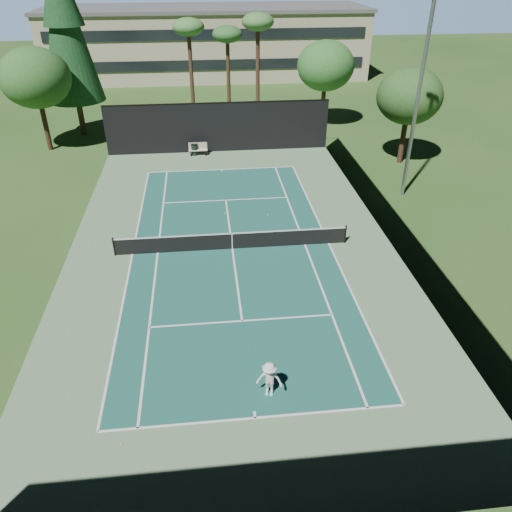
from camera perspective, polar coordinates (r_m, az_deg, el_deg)
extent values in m
plane|color=#2B4F1D|center=(27.83, -2.72, 0.81)|extent=(160.00, 160.00, 0.00)
cube|color=#63855D|center=(27.83, -2.72, 0.82)|extent=(18.00, 32.00, 0.01)
cube|color=#1B594F|center=(27.82, -2.72, 0.83)|extent=(10.97, 23.77, 0.01)
cube|color=white|center=(18.62, -0.09, -18.02)|extent=(10.97, 0.10, 0.01)
cube|color=white|center=(38.52, -3.95, 9.83)|extent=(10.97, 0.10, 0.01)
cube|color=white|center=(22.56, -1.60, -7.42)|extent=(8.23, 0.10, 0.01)
cube|color=white|center=(33.48, -3.47, 6.40)|extent=(8.23, 0.10, 0.01)
cube|color=white|center=(28.10, -13.94, 0.20)|extent=(0.10, 23.77, 0.01)
cube|color=white|center=(28.60, 8.31, 1.44)|extent=(0.10, 23.77, 0.01)
cube|color=white|center=(27.93, -11.17, 0.36)|extent=(0.10, 23.77, 0.01)
cube|color=white|center=(28.31, 5.62, 1.30)|extent=(0.10, 23.77, 0.01)
cube|color=white|center=(27.82, -2.72, 0.84)|extent=(0.10, 12.80, 0.01)
cube|color=white|center=(18.72, -0.14, -17.67)|extent=(0.10, 0.30, 0.01)
cube|color=white|center=(38.38, -3.94, 9.75)|extent=(0.10, 0.30, 0.01)
cylinder|color=black|center=(27.99, -15.93, 1.02)|extent=(0.10, 0.10, 1.10)
cylinder|color=black|center=(28.58, 10.17, 2.45)|extent=(0.10, 0.10, 1.10)
cube|color=black|center=(27.58, -2.75, 1.70)|extent=(12.80, 0.02, 0.92)
cube|color=white|center=(27.34, -2.77, 2.58)|extent=(12.80, 0.04, 0.07)
cube|color=white|center=(27.58, -2.75, 1.70)|extent=(0.05, 0.03, 0.92)
cube|color=black|center=(41.75, -4.34, 14.43)|extent=(18.00, 0.04, 4.00)
cube|color=black|center=(14.58, 1.82, -25.20)|extent=(18.00, 0.04, 4.00)
cube|color=black|center=(28.74, 15.45, 5.21)|extent=(0.04, 32.00, 4.00)
cube|color=black|center=(27.92, -21.61, 3.26)|extent=(0.04, 32.00, 4.00)
cube|color=black|center=(41.21, -4.45, 17.09)|extent=(18.00, 0.06, 0.06)
imported|color=silver|center=(18.84, 1.55, -13.92)|extent=(1.12, 0.84, 1.54)
sphere|color=#CFD831|center=(18.49, -15.10, -19.99)|extent=(0.06, 0.06, 0.06)
sphere|color=#D3F437|center=(31.67, -3.56, 4.89)|extent=(0.07, 0.07, 0.07)
sphere|color=yellow|center=(31.47, 1.36, 4.76)|extent=(0.07, 0.07, 0.07)
sphere|color=yellow|center=(31.89, -15.78, 3.87)|extent=(0.06, 0.06, 0.06)
cube|color=beige|center=(41.47, -6.64, 11.94)|extent=(1.50, 0.45, 0.05)
cube|color=#BCB79C|center=(41.56, -6.67, 12.42)|extent=(1.50, 0.06, 0.55)
cube|color=black|center=(41.56, -7.46, 11.57)|extent=(0.06, 0.40, 0.42)
cube|color=black|center=(41.55, -5.78, 11.67)|extent=(0.06, 0.40, 0.42)
cylinder|color=black|center=(41.59, -7.05, 11.97)|extent=(0.52, 0.52, 0.90)
cylinder|color=black|center=(41.44, -7.09, 12.58)|extent=(0.56, 0.56, 0.05)
cylinder|color=#4B3720|center=(48.74, -19.41, 15.06)|extent=(0.50, 0.50, 3.60)
cone|color=#163E1C|center=(47.43, -21.05, 23.36)|extent=(4.80, 4.80, 12.00)
cylinder|color=#482F1F|center=(48.93, -7.37, 19.56)|extent=(0.36, 0.36, 8.55)
ellipsoid|color=#3A7032|center=(48.25, -7.75, 24.53)|extent=(2.80, 2.80, 1.54)
cylinder|color=#412F1C|center=(51.05, -3.17, 19.73)|extent=(0.36, 0.36, 7.65)
ellipsoid|color=#2A5B28|center=(50.41, -3.31, 23.99)|extent=(2.80, 2.80, 1.54)
cylinder|color=#492E1F|center=(48.19, 0.20, 19.89)|extent=(0.36, 0.36, 9.00)
ellipsoid|color=#3C6D31|center=(47.49, 0.21, 25.22)|extent=(2.80, 2.80, 1.54)
cylinder|color=#442A1D|center=(48.88, 7.64, 16.49)|extent=(0.40, 0.40, 3.52)
ellipsoid|color=#2B6527|center=(48.08, 7.96, 20.73)|extent=(5.12, 5.12, 4.35)
cylinder|color=#42291C|center=(40.99, 16.39, 12.43)|extent=(0.40, 0.40, 3.30)
ellipsoid|color=#2A5220|center=(40.07, 17.15, 17.07)|extent=(4.80, 4.80, 4.08)
cylinder|color=#41281B|center=(45.49, -22.86, 13.39)|extent=(0.40, 0.40, 3.74)
ellipsoid|color=#2B5D24|center=(44.59, -23.93, 18.12)|extent=(5.44, 5.44, 4.62)
cube|color=#B9AD8F|center=(70.66, -5.58, 23.06)|extent=(40.00, 12.00, 8.00)
cube|color=#59595B|center=(70.19, -5.77, 26.37)|extent=(40.50, 12.50, 0.40)
cube|color=black|center=(64.95, -5.36, 20.90)|extent=(38.00, 0.15, 1.20)
cube|color=black|center=(64.42, -5.52, 23.87)|extent=(38.00, 0.15, 1.20)
cylinder|color=#95999E|center=(33.74, 17.88, 16.01)|extent=(0.24, 0.24, 12.00)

